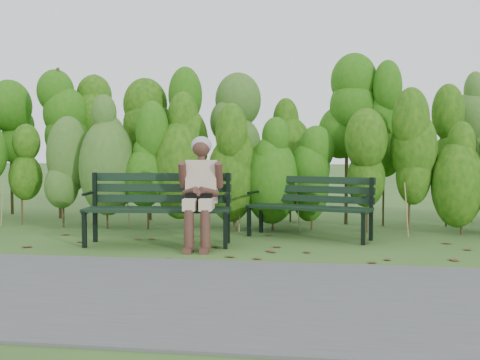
# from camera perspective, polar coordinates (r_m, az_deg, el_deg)

# --- Properties ---
(ground) EXTENTS (80.00, 80.00, 0.00)m
(ground) POSITION_cam_1_polar(r_m,az_deg,el_deg) (6.54, -0.46, -6.74)
(ground) COLOR #335522
(footpath) EXTENTS (60.00, 2.50, 0.01)m
(footpath) POSITION_cam_1_polar(r_m,az_deg,el_deg) (4.42, -4.97, -11.43)
(footpath) COLOR #474749
(footpath) RESTS_ON ground
(hedge_band) EXTENTS (11.04, 1.67, 2.42)m
(hedge_band) POSITION_cam_1_polar(r_m,az_deg,el_deg) (8.29, 1.54, 4.05)
(hedge_band) COLOR #47381E
(hedge_band) RESTS_ON ground
(leaf_litter) EXTENTS (5.72, 2.21, 0.01)m
(leaf_litter) POSITION_cam_1_polar(r_m,az_deg,el_deg) (6.48, 0.28, -6.80)
(leaf_litter) COLOR brown
(leaf_litter) RESTS_ON ground
(bench_left) EXTENTS (1.73, 0.71, 0.84)m
(bench_left) POSITION_cam_1_polar(r_m,az_deg,el_deg) (6.69, -8.21, -2.25)
(bench_left) COLOR black
(bench_left) RESTS_ON ground
(bench_right) EXTENTS (1.64, 0.97, 0.78)m
(bench_right) POSITION_cam_1_polar(r_m,az_deg,el_deg) (7.18, 7.21, -2.19)
(bench_right) COLOR black
(bench_right) RESTS_ON ground
(seated_woman) EXTENTS (0.53, 0.77, 1.27)m
(seated_woman) POSITION_cam_1_polar(r_m,az_deg,el_deg) (6.43, -4.05, -0.52)
(seated_woman) COLOR #CFB098
(seated_woman) RESTS_ON ground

